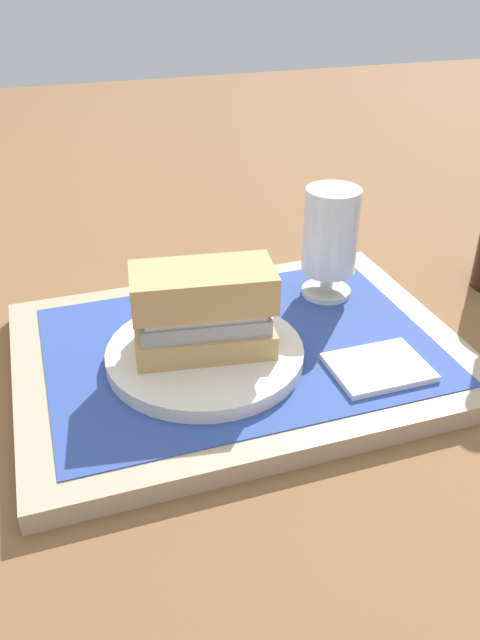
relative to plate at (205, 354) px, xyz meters
The scene contains 7 objects.
ground_plane 0.05m from the plate, 20.96° to the left, with size 3.00×3.00×0.00m, color brown.
tray 0.05m from the plate, 20.96° to the left, with size 0.44×0.32×0.02m, color tan.
placemat 0.04m from the plate, 20.96° to the left, with size 0.38×0.27×0.00m, color #2D4793.
plate is the anchor object (origin of this frame).
sandwich 0.05m from the plate, ahead, with size 0.14×0.08×0.08m.
beer_glass 0.20m from the plate, 26.99° to the left, with size 0.06×0.06×0.12m.
napkin_folded 0.17m from the plate, 23.99° to the right, with size 0.09×0.07×0.01m, color white.
Camera 1 is at (-0.17, -0.51, 0.37)m, focal length 35.67 mm.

